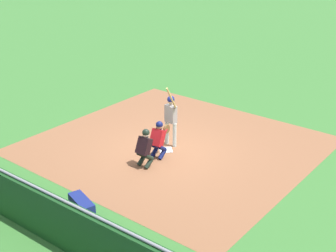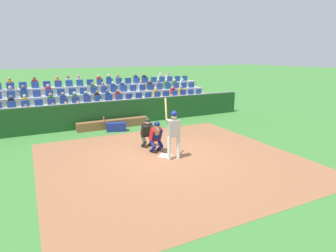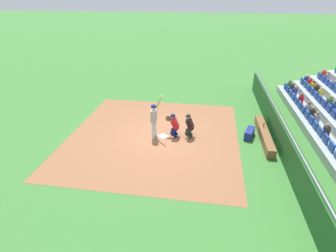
# 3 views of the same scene
# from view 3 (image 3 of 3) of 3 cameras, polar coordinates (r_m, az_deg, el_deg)

# --- Properties ---
(ground_plane) EXTENTS (160.00, 160.00, 0.00)m
(ground_plane) POSITION_cam_3_polar(r_m,az_deg,el_deg) (13.96, -1.05, -2.20)
(ground_plane) COLOR #3A7632
(infield_dirt_patch) EXTENTS (9.27, 8.81, 0.01)m
(infield_dirt_patch) POSITION_cam_3_polar(r_m,az_deg,el_deg) (14.03, -3.06, -2.04)
(infield_dirt_patch) COLOR #8F5B3C
(infield_dirt_patch) RESTS_ON ground_plane
(home_plate_marker) EXTENTS (0.62, 0.62, 0.02)m
(home_plate_marker) POSITION_cam_3_polar(r_m,az_deg,el_deg) (13.95, -1.05, -2.14)
(home_plate_marker) COLOR white
(home_plate_marker) RESTS_ON infield_dirt_patch
(batter_at_plate) EXTENTS (0.55, 0.57, 2.26)m
(batter_at_plate) POSITION_cam_3_polar(r_m,az_deg,el_deg) (13.40, -3.00, 1.97)
(batter_at_plate) COLOR silver
(batter_at_plate) RESTS_ON ground_plane
(catcher_crouching) EXTENTS (0.47, 0.72, 1.29)m
(catcher_crouching) POSITION_cam_3_polar(r_m,az_deg,el_deg) (13.66, 1.24, 0.53)
(catcher_crouching) COLOR #111950
(catcher_crouching) RESTS_ON ground_plane
(home_plate_umpire) EXTENTS (0.47, 0.47, 1.29)m
(home_plate_umpire) POSITION_cam_3_polar(r_m,az_deg,el_deg) (13.66, 4.51, 0.36)
(home_plate_umpire) COLOR black
(home_plate_umpire) RESTS_ON ground_plane
(dugout_wall) EXTENTS (16.12, 0.24, 1.39)m
(dugout_wall) POSITION_cam_3_polar(r_m,az_deg,el_deg) (14.01, 22.53, -1.23)
(dugout_wall) COLOR #18461C
(dugout_wall) RESTS_ON ground_plane
(dugout_bench) EXTENTS (3.80, 0.40, 0.44)m
(dugout_bench) POSITION_cam_3_polar(r_m,az_deg,el_deg) (14.48, 19.73, -1.78)
(dugout_bench) COLOR brown
(dugout_bench) RESTS_ON ground_plane
(water_bottle_on_bench) EXTENTS (0.07, 0.07, 0.23)m
(water_bottle_on_bench) POSITION_cam_3_polar(r_m,az_deg,el_deg) (14.77, 19.65, 0.29)
(water_bottle_on_bench) COLOR #D35524
(water_bottle_on_bench) RESTS_ON dugout_bench
(equipment_duffel_bag) EXTENTS (1.04, 0.65, 0.44)m
(equipment_duffel_bag) POSITION_cam_3_polar(r_m,az_deg,el_deg) (14.40, 16.88, -1.49)
(equipment_duffel_bag) COLOR navy
(equipment_duffel_bag) RESTS_ON ground_plane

